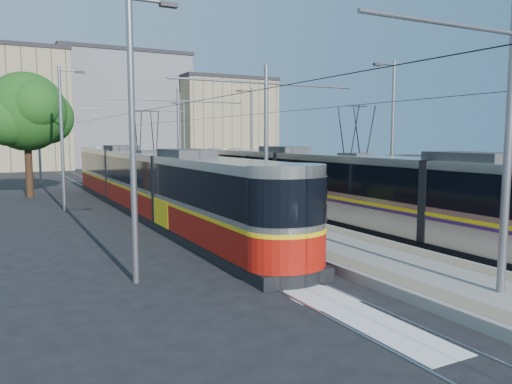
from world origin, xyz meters
TOP-DOWN VIEW (x-y plane):
  - ground at (0.00, 0.00)m, footprint 160.00×160.00m
  - platform at (0.00, 17.00)m, footprint 4.00×50.00m
  - tactile_strip_left at (-1.45, 17.00)m, footprint 0.70×50.00m
  - tactile_strip_right at (1.45, 17.00)m, footprint 0.70×50.00m
  - rails at (0.00, 17.00)m, footprint 8.71×70.00m
  - track_arrow at (-3.60, -3.00)m, footprint 1.20×5.00m
  - tram_left at (-3.60, 14.72)m, footprint 2.43×30.86m
  - tram_right at (3.60, 6.15)m, footprint 2.43×31.22m
  - catenary at (0.00, 14.15)m, footprint 9.20×70.00m
  - street_lamps at (-0.00, 21.00)m, footprint 15.18×38.22m
  - shelter at (-0.19, 15.23)m, footprint 0.77×1.19m
  - tree at (-8.49, 25.73)m, footprint 5.84×5.40m
  - building_centre at (6.00, 64.00)m, footprint 18.36×14.28m
  - building_right at (20.00, 58.00)m, footprint 14.28×10.20m

SIDE VIEW (x-z plane):
  - ground at x=0.00m, z-range 0.00..0.00m
  - track_arrow at x=-3.60m, z-range 0.00..0.01m
  - rails at x=0.00m, z-range 0.00..0.03m
  - platform at x=0.00m, z-range 0.00..0.30m
  - tactile_strip_left at x=-1.45m, z-range 0.30..0.31m
  - tactile_strip_right at x=1.45m, z-range 0.30..0.31m
  - shelter at x=-0.19m, z-range 0.36..2.92m
  - tram_left at x=-3.60m, z-range -1.04..4.46m
  - tram_right at x=3.60m, z-range -0.89..4.61m
  - street_lamps at x=0.00m, z-range 0.18..8.18m
  - catenary at x=0.00m, z-range 1.02..8.02m
  - tree at x=-8.49m, z-range 1.49..9.98m
  - building_right at x=20.00m, z-range 0.01..12.96m
  - building_centre at x=6.00m, z-range 0.01..16.29m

